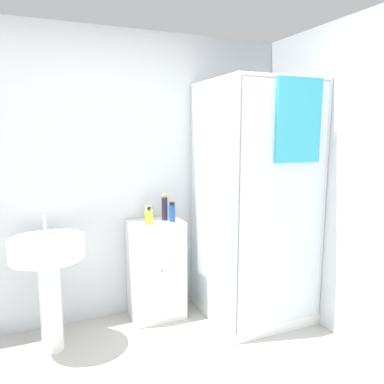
{
  "coord_description": "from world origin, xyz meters",
  "views": [
    {
      "loc": [
        -0.53,
        -1.54,
        1.67
      ],
      "look_at": [
        0.61,
        1.16,
        1.18
      ],
      "focal_mm": 35.0,
      "sensor_mm": 36.0,
      "label": 1
    }
  ],
  "objects_px": {
    "soap_dispenser": "(149,217)",
    "shampoo_bottle_tall_black": "(165,208)",
    "shampoo_bottle_blue": "(172,212)",
    "lotion_bottle_white": "(148,212)",
    "sink": "(48,265)"
  },
  "relations": [
    {
      "from": "shampoo_bottle_blue",
      "to": "lotion_bottle_white",
      "type": "relative_size",
      "value": 1.06
    },
    {
      "from": "soap_dispenser",
      "to": "lotion_bottle_white",
      "type": "xyz_separation_m",
      "value": [
        0.04,
        0.15,
        0.01
      ]
    },
    {
      "from": "soap_dispenser",
      "to": "shampoo_bottle_tall_black",
      "type": "relative_size",
      "value": 0.65
    },
    {
      "from": "soap_dispenser",
      "to": "shampoo_bottle_tall_black",
      "type": "bearing_deg",
      "value": 25.7
    },
    {
      "from": "sink",
      "to": "lotion_bottle_white",
      "type": "bearing_deg",
      "value": 18.27
    },
    {
      "from": "shampoo_bottle_tall_black",
      "to": "lotion_bottle_white",
      "type": "relative_size",
      "value": 1.43
    },
    {
      "from": "lotion_bottle_white",
      "to": "sink",
      "type": "bearing_deg",
      "value": -161.73
    },
    {
      "from": "sink",
      "to": "soap_dispenser",
      "type": "bearing_deg",
      "value": 8.98
    },
    {
      "from": "sink",
      "to": "shampoo_bottle_blue",
      "type": "distance_m",
      "value": 1.08
    },
    {
      "from": "sink",
      "to": "shampoo_bottle_tall_black",
      "type": "bearing_deg",
      "value": 12.01
    },
    {
      "from": "soap_dispenser",
      "to": "shampoo_bottle_blue",
      "type": "relative_size",
      "value": 0.88
    },
    {
      "from": "shampoo_bottle_tall_black",
      "to": "shampoo_bottle_blue",
      "type": "bearing_deg",
      "value": -58.87
    },
    {
      "from": "sink",
      "to": "shampoo_bottle_tall_black",
      "type": "relative_size",
      "value": 4.39
    },
    {
      "from": "sink",
      "to": "lotion_bottle_white",
      "type": "height_order",
      "value": "lotion_bottle_white"
    },
    {
      "from": "sink",
      "to": "lotion_bottle_white",
      "type": "distance_m",
      "value": 0.94
    }
  ]
}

